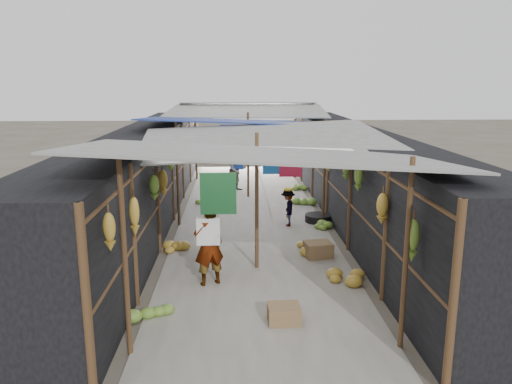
{
  "coord_description": "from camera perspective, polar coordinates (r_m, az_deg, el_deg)",
  "views": [
    {
      "loc": [
        -0.4,
        -6.01,
        3.51
      ],
      "look_at": [
        0.03,
        4.13,
        1.25
      ],
      "focal_mm": 35.0,
      "sensor_mm": 36.0,
      "label": 1
    }
  ],
  "objects": [
    {
      "name": "ground",
      "position": [
        6.97,
        1.23,
        -17.67
      ],
      "size": [
        80.0,
        80.0,
        0.0
      ],
      "primitive_type": "plane",
      "color": "#6B6356",
      "rests_on": "ground"
    },
    {
      "name": "aisle_slab",
      "position": [
        13.0,
        -0.59,
        -3.06
      ],
      "size": [
        3.6,
        16.0,
        0.02
      ],
      "primitive_type": "cube",
      "color": "#9E998E",
      "rests_on": "ground"
    },
    {
      "name": "stall_left",
      "position": [
        12.94,
        -12.65,
        1.74
      ],
      "size": [
        1.4,
        15.0,
        2.3
      ],
      "primitive_type": "cube",
      "color": "black",
      "rests_on": "ground"
    },
    {
      "name": "stall_right",
      "position": [
        13.1,
        11.29,
        1.94
      ],
      "size": [
        1.4,
        15.0,
        2.3
      ],
      "primitive_type": "cube",
      "color": "black",
      "rests_on": "ground"
    },
    {
      "name": "crate_near",
      "position": [
        7.59,
        3.2,
        -13.8
      ],
      "size": [
        0.48,
        0.39,
        0.28
      ],
      "primitive_type": "cube",
      "rotation": [
        0.0,
        0.0,
        0.04
      ],
      "color": "#936D4B",
      "rests_on": "ground"
    },
    {
      "name": "crate_mid",
      "position": [
        10.27,
        7.11,
        -6.58
      ],
      "size": [
        0.6,
        0.51,
        0.32
      ],
      "primitive_type": "cube",
      "rotation": [
        0.0,
        0.0,
        0.16
      ],
      "color": "#936D4B",
      "rests_on": "ground"
    },
    {
      "name": "crate_back",
      "position": [
        17.74,
        -4.74,
        1.59
      ],
      "size": [
        0.52,
        0.46,
        0.29
      ],
      "primitive_type": "cube",
      "rotation": [
        0.0,
        0.0,
        0.19
      ],
      "color": "#936D4B",
      "rests_on": "ground"
    },
    {
      "name": "black_basin",
      "position": [
        12.78,
        7.11,
        -3.01
      ],
      "size": [
        0.67,
        0.67,
        0.2
      ],
      "primitive_type": "cylinder",
      "color": "black",
      "rests_on": "ground"
    },
    {
      "name": "vendor_elderly",
      "position": [
        8.72,
        -5.42,
        -6.04
      ],
      "size": [
        0.64,
        0.54,
        1.48
      ],
      "primitive_type": "imported",
      "rotation": [
        0.0,
        0.0,
        3.57
      ],
      "color": "silver",
      "rests_on": "ground"
    },
    {
      "name": "shopper_blue",
      "position": [
        16.18,
        -2.2,
        2.56
      ],
      "size": [
        0.86,
        0.82,
        1.4
      ],
      "primitive_type": "imported",
      "rotation": [
        0.0,
        0.0,
        0.58
      ],
      "color": "#1E409A",
      "rests_on": "ground"
    },
    {
      "name": "vendor_seated",
      "position": [
        12.26,
        3.66,
        -1.85
      ],
      "size": [
        0.4,
        0.63,
        0.93
      ],
      "primitive_type": "imported",
      "rotation": [
        0.0,
        0.0,
        -1.66
      ],
      "color": "#4D4942",
      "rests_on": "ground"
    },
    {
      "name": "market_canopy",
      "position": [
        12.89,
        -0.55,
        7.66
      ],
      "size": [
        5.62,
        15.2,
        2.77
      ],
      "color": "brown",
      "rests_on": "ground"
    },
    {
      "name": "hanging_bananas",
      "position": [
        12.24,
        -0.84,
        3.7
      ],
      "size": [
        3.95,
        13.64,
        0.84
      ],
      "color": "#AA842B",
      "rests_on": "ground"
    },
    {
      "name": "floor_bananas",
      "position": [
        11.42,
        0.92,
        -4.55
      ],
      "size": [
        3.95,
        10.53,
        0.35
      ],
      "color": "olive",
      "rests_on": "ground"
    }
  ]
}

